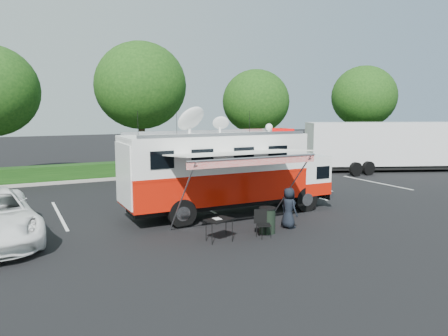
# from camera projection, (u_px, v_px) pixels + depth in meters

# --- Properties ---
(ground_plane) EXTENTS (120.00, 120.00, 0.00)m
(ground_plane) POSITION_uv_depth(u_px,v_px,m) (229.00, 214.00, 18.55)
(ground_plane) COLOR black
(ground_plane) RESTS_ON ground
(back_border) EXTENTS (60.00, 6.14, 8.87)m
(back_border) POSITION_uv_depth(u_px,v_px,m) (158.00, 100.00, 29.81)
(back_border) COLOR #9E998E
(back_border) RESTS_ON ground_plane
(stall_lines) EXTENTS (24.12, 5.50, 0.01)m
(stall_lines) POSITION_uv_depth(u_px,v_px,m) (191.00, 201.00, 20.99)
(stall_lines) COLOR silver
(stall_lines) RESTS_ON ground_plane
(command_truck) EXTENTS (9.04, 2.49, 4.34)m
(command_truck) POSITION_uv_depth(u_px,v_px,m) (228.00, 171.00, 18.27)
(command_truck) COLOR black
(command_truck) RESTS_ON ground_plane
(awning) EXTENTS (4.93, 2.56, 2.98)m
(awning) POSITION_uv_depth(u_px,v_px,m) (241.00, 155.00, 15.49)
(awning) COLOR silver
(awning) RESTS_ON ground_plane
(person) EXTENTS (0.60, 0.81, 1.53)m
(person) POSITION_uv_depth(u_px,v_px,m) (288.00, 228.00, 16.36)
(person) COLOR black
(person) RESTS_ON ground_plane
(folding_table) EXTENTS (1.08, 0.92, 0.78)m
(folding_table) POSITION_uv_depth(u_px,v_px,m) (219.00, 220.00, 14.60)
(folding_table) COLOR black
(folding_table) RESTS_ON ground_plane
(folding_chair) EXTENTS (0.60, 0.64, 0.96)m
(folding_chair) POSITION_uv_depth(u_px,v_px,m) (262.00, 221.00, 15.14)
(folding_chair) COLOR black
(folding_chair) RESTS_ON ground_plane
(trash_bin) EXTENTS (0.62, 0.62, 0.93)m
(trash_bin) POSITION_uv_depth(u_px,v_px,m) (267.00, 220.00, 15.63)
(trash_bin) COLOR black
(trash_bin) RESTS_ON ground_plane
(semi_trailer) EXTENTS (11.25, 6.39, 3.45)m
(semi_trailer) POSITION_uv_depth(u_px,v_px,m) (386.00, 145.00, 31.02)
(semi_trailer) COLOR silver
(semi_trailer) RESTS_ON ground_plane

